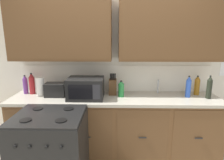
% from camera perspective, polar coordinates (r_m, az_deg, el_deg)
% --- Properties ---
extents(wall_unit, '(4.07, 0.40, 2.36)m').
position_cam_1_polar(wall_unit, '(2.81, 0.99, 9.70)').
color(wall_unit, silver).
rests_on(wall_unit, ground_plane).
extents(counter_run, '(2.90, 0.64, 0.94)m').
position_cam_1_polar(counter_run, '(2.91, 0.86, -13.55)').
color(counter_run, black).
rests_on(counter_run, ground_plane).
extents(stove_range, '(0.76, 0.68, 0.95)m').
position_cam_1_polar(stove_range, '(2.48, -17.20, -19.61)').
color(stove_range, black).
rests_on(stove_range, ground_plane).
extents(microwave, '(0.48, 0.37, 0.28)m').
position_cam_1_polar(microwave, '(2.67, -7.68, -2.39)').
color(microwave, black).
rests_on(microwave, counter_run).
extents(toaster, '(0.28, 0.18, 0.19)m').
position_cam_1_polar(toaster, '(2.86, -16.14, -2.72)').
color(toaster, black).
rests_on(toaster, counter_run).
extents(knife_block, '(0.11, 0.14, 0.31)m').
position_cam_1_polar(knife_block, '(2.83, 0.21, -1.94)').
color(knife_block, '#52361E').
rests_on(knife_block, counter_run).
extents(sink_faucet, '(0.02, 0.02, 0.20)m').
position_cam_1_polar(sink_faucet, '(2.98, 13.29, -1.82)').
color(sink_faucet, '#B2B5BA').
rests_on(sink_faucet, counter_run).
extents(paper_towel_roll, '(0.12, 0.12, 0.26)m').
position_cam_1_polar(paper_towel_roll, '(2.97, -20.13, -1.73)').
color(paper_towel_roll, white).
rests_on(paper_towel_roll, counter_run).
extents(bottle_amber, '(0.08, 0.08, 0.28)m').
position_cam_1_polar(bottle_amber, '(3.06, 23.55, -1.47)').
color(bottle_amber, '#9E6619').
rests_on(bottle_amber, counter_run).
extents(bottle_blue, '(0.07, 0.07, 0.30)m').
position_cam_1_polar(bottle_blue, '(2.90, 21.37, -1.85)').
color(bottle_blue, blue).
rests_on(bottle_blue, counter_run).
extents(bottle_dark, '(0.07, 0.07, 0.32)m').
position_cam_1_polar(bottle_dark, '(2.94, 26.50, -1.94)').
color(bottle_dark, black).
rests_on(bottle_dark, counter_run).
extents(bottle_green, '(0.08, 0.08, 0.23)m').
position_cam_1_polar(bottle_green, '(2.72, 2.68, -2.61)').
color(bottle_green, '#237A38').
rests_on(bottle_green, counter_run).
extents(bottle_violet, '(0.07, 0.07, 0.28)m').
position_cam_1_polar(bottle_violet, '(3.13, -23.95, -1.23)').
color(bottle_violet, '#663384').
rests_on(bottle_violet, counter_run).
extents(bottle_red, '(0.08, 0.08, 0.31)m').
position_cam_1_polar(bottle_red, '(3.08, -22.31, -1.01)').
color(bottle_red, maroon).
rests_on(bottle_red, counter_run).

